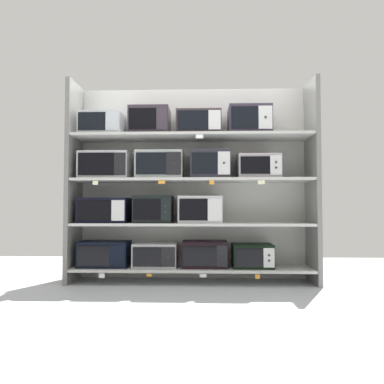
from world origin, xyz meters
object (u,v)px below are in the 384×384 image
(microwave_2, at_px, (205,254))
(microwave_1, at_px, (155,255))
(microwave_4, at_px, (105,210))
(microwave_7, at_px, (106,166))
(microwave_11, at_px, (102,125))
(microwave_3, at_px, (252,256))
(microwave_10, at_px, (258,167))
(microwave_6, at_px, (200,209))
(microwave_5, at_px, (154,209))
(microwave_8, at_px, (160,166))
(microwave_0, at_px, (105,254))
(microwave_9, at_px, (210,165))
(microwave_14, at_px, (249,121))
(microwave_13, at_px, (199,124))
(microwave_12, at_px, (150,122))

(microwave_2, bearing_deg, microwave_1, -179.97)
(microwave_4, height_order, microwave_7, microwave_7)
(microwave_4, height_order, microwave_11, microwave_11)
(microwave_3, bearing_deg, microwave_10, 0.24)
(microwave_6, bearing_deg, microwave_11, 180.00)
(microwave_11, bearing_deg, microwave_2, 0.01)
(microwave_2, bearing_deg, microwave_6, -179.78)
(microwave_3, height_order, microwave_5, microwave_5)
(microwave_8, distance_m, microwave_11, 0.83)
(microwave_6, bearing_deg, microwave_2, 0.22)
(microwave_3, xyz_separation_m, microwave_7, (-1.68, -0.00, 1.02))
(microwave_6, distance_m, microwave_7, 1.20)
(microwave_3, xyz_separation_m, microwave_4, (-1.68, 0.00, 0.51))
(microwave_4, bearing_deg, microwave_0, 3.53)
(microwave_2, distance_m, microwave_10, 1.16)
(microwave_8, relative_size, microwave_9, 1.19)
(microwave_4, relative_size, microwave_14, 1.17)
(microwave_10, bearing_deg, microwave_4, -179.99)
(microwave_8, xyz_separation_m, microwave_13, (0.44, -0.00, 0.48))
(microwave_3, relative_size, microwave_8, 0.85)
(microwave_9, bearing_deg, microwave_1, -179.98)
(microwave_0, relative_size, microwave_1, 1.13)
(microwave_7, bearing_deg, microwave_8, 0.02)
(microwave_2, height_order, microwave_13, microwave_13)
(microwave_1, height_order, microwave_13, microwave_13)
(microwave_6, distance_m, microwave_13, 0.98)
(microwave_14, bearing_deg, microwave_11, 180.00)
(microwave_4, xyz_separation_m, microwave_10, (1.75, 0.00, 0.49))
(microwave_5, xyz_separation_m, microwave_9, (0.64, 0.00, 0.50))
(microwave_5, height_order, microwave_10, microwave_10)
(microwave_8, xyz_separation_m, microwave_12, (-0.12, 0.00, 0.50))
(microwave_8, bearing_deg, microwave_12, 179.92)
(microwave_3, relative_size, microwave_7, 0.80)
(microwave_4, xyz_separation_m, microwave_12, (0.51, 0.00, 1.02))
(microwave_3, distance_m, microwave_10, 1.01)
(microwave_5, bearing_deg, microwave_4, -179.99)
(microwave_2, distance_m, microwave_4, 1.25)
(microwave_2, distance_m, microwave_8, 1.13)
(microwave_13, bearing_deg, microwave_14, 0.01)
(microwave_0, xyz_separation_m, microwave_5, (0.56, 0.00, 0.51))
(microwave_6, relative_size, microwave_8, 0.93)
(microwave_1, bearing_deg, microwave_7, -179.99)
(microwave_13, bearing_deg, microwave_7, -180.00)
(microwave_0, bearing_deg, microwave_4, -176.47)
(microwave_6, bearing_deg, microwave_7, -179.99)
(microwave_1, relative_size, microwave_7, 0.87)
(microwave_1, distance_m, microwave_13, 1.58)
(microwave_4, bearing_deg, microwave_13, -0.00)
(microwave_0, distance_m, microwave_8, 1.19)
(microwave_9, height_order, microwave_14, microwave_14)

